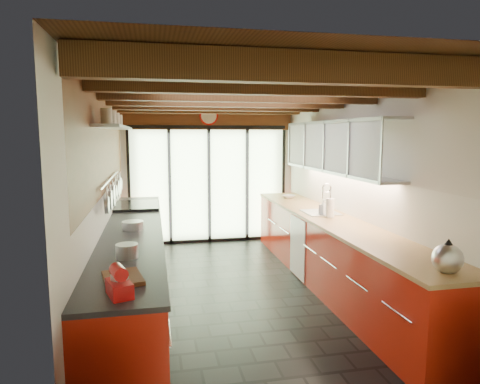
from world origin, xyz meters
The scene contains 18 objects.
ground centered at (0.00, 0.00, 0.00)m, with size 5.50×5.50×0.00m, color black.
room_shell centered at (0.00, 0.00, 1.65)m, with size 5.50×5.50×5.50m.
ceiling_beams centered at (0.00, 0.38, 2.46)m, with size 3.14×5.06×4.90m.
glass_door centered at (0.00, 2.69, 1.66)m, with size 2.95×0.10×2.90m.
left_counter centered at (-1.28, 0.00, 0.46)m, with size 0.68×5.00×0.92m.
range_stove centered at (-1.28, 1.45, 0.47)m, with size 0.66×0.90×0.97m.
right_counter centered at (1.27, 0.00, 0.46)m, with size 0.68×5.00×0.92m.
sink_assembly centered at (1.29, 0.40, 0.96)m, with size 0.45×0.52×0.43m.
upper_cabinets_right centered at (1.43, 0.30, 1.85)m, with size 0.34×3.00×3.00m.
left_wall_fixtures centered at (-1.47, 0.29, 1.78)m, with size 0.28×2.60×0.96m.
stand_mixer centered at (-1.27, -2.24, 1.01)m, with size 0.21×0.28×0.22m.
pot_large centered at (-1.27, -1.32, 0.98)m, with size 0.20×0.20×0.13m, color silver.
pot_small centered at (-1.27, -0.14, 0.97)m, with size 0.25×0.25×0.10m, color silver.
cutting_board centered at (-1.27, -1.92, 0.94)m, with size 0.27×0.38×0.03m, color brown.
kettle centered at (1.27, -2.25, 1.05)m, with size 0.30×0.33×0.29m.
paper_towel centered at (1.27, 0.07, 1.05)m, with size 0.14×0.14×0.30m.
soap_bottle centered at (1.27, 0.30, 1.02)m, with size 0.09×0.09×0.20m, color silver.
bowl centered at (1.27, 1.83, 0.95)m, with size 0.22×0.22×0.05m, color silver.
Camera 1 is at (-1.03, -5.16, 2.02)m, focal length 32.00 mm.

